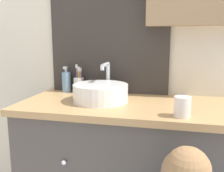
# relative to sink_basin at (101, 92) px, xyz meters

# --- Properties ---
(wall_back) EXTENTS (3.20, 0.18, 2.50)m
(wall_back) POSITION_rel_sink_basin_xyz_m (0.16, 0.28, 0.34)
(wall_back) COLOR beige
(wall_back) RESTS_ON ground_plane
(sink_basin) EXTENTS (0.30, 0.36, 0.20)m
(sink_basin) POSITION_rel_sink_basin_xyz_m (0.00, 0.00, 0.00)
(sink_basin) COLOR white
(sink_basin) RESTS_ON vanity_counter
(toothbrush_holder) EXTENTS (0.07, 0.07, 0.18)m
(toothbrush_holder) POSITION_rel_sink_basin_xyz_m (-0.20, 0.19, 0.00)
(toothbrush_holder) COLOR silver
(toothbrush_holder) RESTS_ON vanity_counter
(soap_dispenser) EXTENTS (0.06, 0.06, 0.17)m
(soap_dispenser) POSITION_rel_sink_basin_xyz_m (-0.29, 0.19, 0.02)
(soap_dispenser) COLOR #6B93B2
(soap_dispenser) RESTS_ON vanity_counter
(drinking_cup) EXTENTS (0.07, 0.07, 0.09)m
(drinking_cup) POSITION_rel_sink_basin_xyz_m (0.43, -0.20, -0.01)
(drinking_cup) COLOR silver
(drinking_cup) RESTS_ON vanity_counter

